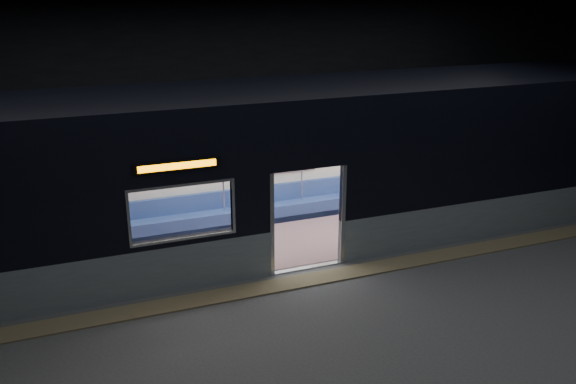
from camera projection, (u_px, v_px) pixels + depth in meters
station_floor at (330, 292)px, 11.08m from camera, size 24.00×14.00×0.01m
station_envelope at (335, 91)px, 9.89m from camera, size 24.00×14.00×5.00m
tactile_strip at (317, 278)px, 11.56m from camera, size 22.80×0.50×0.03m
metro_car at (280, 159)px, 12.72m from camera, size 18.00×3.04×3.35m
passenger at (428, 172)px, 15.46m from camera, size 0.43×0.69×1.34m
handbag at (433, 179)px, 15.32m from camera, size 0.27×0.24×0.12m
transit_map at (291, 155)px, 14.25m from camera, size 1.08×0.03×0.70m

